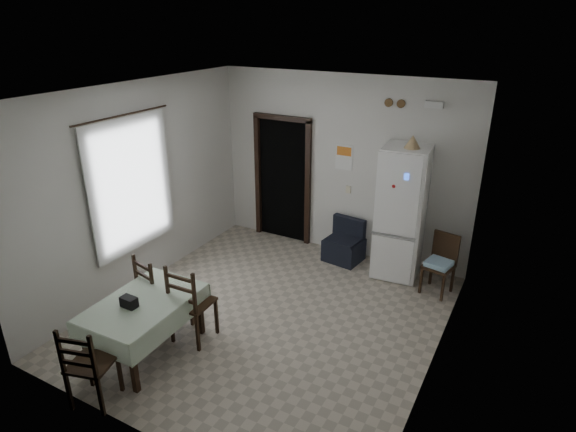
# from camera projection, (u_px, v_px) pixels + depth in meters

# --- Properties ---
(ground) EXTENTS (4.50, 4.50, 0.00)m
(ground) POSITION_uv_depth(u_px,v_px,m) (270.00, 315.00, 6.38)
(ground) COLOR #A69A87
(ground) RESTS_ON ground
(ceiling) EXTENTS (4.20, 4.50, 0.02)m
(ceiling) POSITION_uv_depth(u_px,v_px,m) (266.00, 93.00, 5.26)
(ceiling) COLOR white
(ceiling) RESTS_ON ground
(wall_back) EXTENTS (4.20, 0.02, 2.90)m
(wall_back) POSITION_uv_depth(u_px,v_px,m) (341.00, 167.00, 7.64)
(wall_back) COLOR silver
(wall_back) RESTS_ON ground
(wall_front) EXTENTS (4.20, 0.02, 2.90)m
(wall_front) POSITION_uv_depth(u_px,v_px,m) (129.00, 306.00, 4.00)
(wall_front) COLOR silver
(wall_front) RESTS_ON ground
(wall_left) EXTENTS (0.02, 4.50, 2.90)m
(wall_left) POSITION_uv_depth(u_px,v_px,m) (140.00, 187.00, 6.75)
(wall_left) COLOR silver
(wall_left) RESTS_ON ground
(wall_right) EXTENTS (0.02, 4.50, 2.90)m
(wall_right) POSITION_uv_depth(u_px,v_px,m) (445.00, 253.00, 4.89)
(wall_right) COLOR silver
(wall_right) RESTS_ON ground
(doorway) EXTENTS (1.06, 0.52, 2.22)m
(doorway) POSITION_uv_depth(u_px,v_px,m) (289.00, 177.00, 8.42)
(doorway) COLOR black
(doorway) RESTS_ON ground
(window_recess) EXTENTS (0.10, 1.20, 1.60)m
(window_recess) POSITION_uv_depth(u_px,v_px,m) (126.00, 184.00, 6.57)
(window_recess) COLOR silver
(window_recess) RESTS_ON ground
(curtain) EXTENTS (0.02, 1.45, 1.85)m
(curtain) POSITION_uv_depth(u_px,v_px,m) (132.00, 185.00, 6.52)
(curtain) COLOR silver
(curtain) RESTS_ON ground
(curtain_rod) EXTENTS (0.02, 1.60, 0.02)m
(curtain_rod) POSITION_uv_depth(u_px,v_px,m) (123.00, 115.00, 6.15)
(curtain_rod) COLOR black
(curtain_rod) RESTS_ON ground
(calendar) EXTENTS (0.28, 0.02, 0.40)m
(calendar) POSITION_uv_depth(u_px,v_px,m) (344.00, 157.00, 7.54)
(calendar) COLOR white
(calendar) RESTS_ON ground
(calendar_image) EXTENTS (0.24, 0.01, 0.14)m
(calendar_image) POSITION_uv_depth(u_px,v_px,m) (344.00, 151.00, 7.50)
(calendar_image) COLOR orange
(calendar_image) RESTS_ON ground
(light_switch) EXTENTS (0.08, 0.02, 0.12)m
(light_switch) POSITION_uv_depth(u_px,v_px,m) (348.00, 190.00, 7.70)
(light_switch) COLOR beige
(light_switch) RESTS_ON ground
(vent_left) EXTENTS (0.12, 0.03, 0.12)m
(vent_left) POSITION_uv_depth(u_px,v_px,m) (389.00, 103.00, 6.90)
(vent_left) COLOR brown
(vent_left) RESTS_ON ground
(vent_right) EXTENTS (0.12, 0.03, 0.12)m
(vent_right) POSITION_uv_depth(u_px,v_px,m) (401.00, 104.00, 6.82)
(vent_right) COLOR brown
(vent_right) RESTS_ON ground
(emergency_light) EXTENTS (0.25, 0.07, 0.09)m
(emergency_light) POSITION_uv_depth(u_px,v_px,m) (434.00, 105.00, 6.58)
(emergency_light) COLOR white
(emergency_light) RESTS_ON ground
(fridge) EXTENTS (0.70, 0.70, 2.00)m
(fridge) POSITION_uv_depth(u_px,v_px,m) (402.00, 213.00, 7.06)
(fridge) COLOR white
(fridge) RESTS_ON ground
(tan_cone) EXTENTS (0.22, 0.22, 0.18)m
(tan_cone) POSITION_uv_depth(u_px,v_px,m) (413.00, 142.00, 6.55)
(tan_cone) COLOR tan
(tan_cone) RESTS_ON fridge
(navy_seat) EXTENTS (0.62, 0.61, 0.67)m
(navy_seat) POSITION_uv_depth(u_px,v_px,m) (344.00, 241.00, 7.70)
(navy_seat) COLOR black
(navy_seat) RESTS_ON ground
(corner_chair) EXTENTS (0.45, 0.45, 0.88)m
(corner_chair) POSITION_uv_depth(u_px,v_px,m) (439.00, 265.00, 6.75)
(corner_chair) COLOR black
(corner_chair) RESTS_ON ground
(dining_table) EXTENTS (0.91, 1.35, 0.69)m
(dining_table) POSITION_uv_depth(u_px,v_px,m) (146.00, 326.00, 5.58)
(dining_table) COLOR #B2C6A9
(dining_table) RESTS_ON ground
(black_bag) EXTENTS (0.19, 0.12, 0.12)m
(black_bag) POSITION_uv_depth(u_px,v_px,m) (129.00, 302.00, 5.32)
(black_bag) COLOR black
(black_bag) RESTS_ON dining_table
(dining_chair_far_left) EXTENTS (0.49, 0.49, 0.96)m
(dining_chair_far_left) POSITION_uv_depth(u_px,v_px,m) (158.00, 288.00, 6.12)
(dining_chair_far_left) COLOR black
(dining_chair_far_left) RESTS_ON ground
(dining_chair_far_right) EXTENTS (0.46, 0.46, 1.04)m
(dining_chair_far_right) POSITION_uv_depth(u_px,v_px,m) (193.00, 301.00, 5.75)
(dining_chair_far_right) COLOR black
(dining_chair_far_right) RESTS_ON ground
(dining_chair_near_head) EXTENTS (0.51, 0.51, 0.96)m
(dining_chair_near_head) POSITION_uv_depth(u_px,v_px,m) (91.00, 362.00, 4.80)
(dining_chair_near_head) COLOR black
(dining_chair_near_head) RESTS_ON ground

